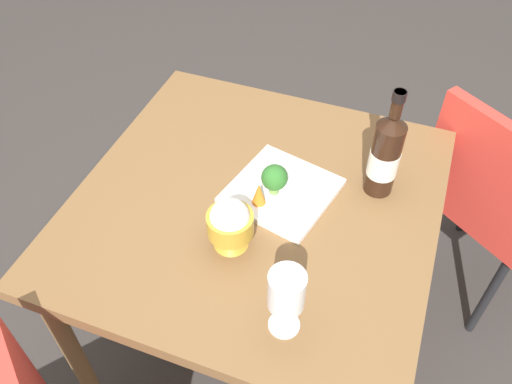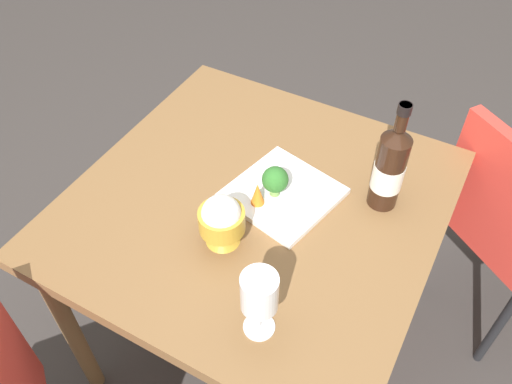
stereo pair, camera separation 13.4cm
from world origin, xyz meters
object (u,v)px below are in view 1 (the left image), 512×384
Objects in this scene: broccoli_floret at (274,178)px; serving_plate at (282,191)px; wine_glass at (287,292)px; wine_bottle at (385,154)px; rice_bowl at (230,224)px; carrot_garnish_left at (259,193)px; chair_near_window at (490,195)px.

serving_plate is at bearing -43.50° from broccoli_floret.
wine_bottle is at bearing -12.63° from wine_glass.
rice_bowl is at bearing 163.00° from serving_plate.
broccoli_floret is at bearing -26.52° from carrot_garnish_left.
carrot_garnish_left is at bearing 148.39° from serving_plate.
chair_near_window is 2.83× the size of serving_plate.
chair_near_window is 9.91× the size of broccoli_floret.
wine_glass is 0.25m from rice_bowl.
rice_bowl is 0.19m from broccoli_floret.
wine_glass is 1.26× the size of rice_bowl.
rice_bowl is (-0.30, 0.29, -0.05)m from wine_bottle.
chair_near_window is at bearing -53.31° from broccoli_floret.
rice_bowl is (0.16, 0.19, -0.05)m from wine_glass.
wine_glass is 2.70× the size of carrot_garnish_left.
chair_near_window is 0.82m from carrot_garnish_left.
wine_glass is (-0.47, 0.10, 0.01)m from wine_bottle.
rice_bowl is 0.47× the size of serving_plate.
serving_plate is at bearing -17.00° from rice_bowl.
wine_glass is at bearing -131.03° from rice_bowl.
wine_glass is 0.40m from serving_plate.
rice_bowl is at bearing -100.14° from chair_near_window.
broccoli_floret reaches higher than carrot_garnish_left.
wine_bottle is at bearing -43.87° from rice_bowl.
chair_near_window reaches higher than serving_plate.
broccoli_floret is at bearing -107.97° from chair_near_window.
carrot_garnish_left is at bearing 121.98° from wine_bottle.
rice_bowl is at bearing 48.97° from wine_glass.
rice_bowl is (-0.62, 0.63, 0.29)m from chair_near_window.
wine_glass is at bearing -84.03° from chair_near_window.
wine_bottle is 0.33m from carrot_garnish_left.
broccoli_floret is (0.35, 0.14, -0.06)m from wine_glass.
carrot_garnish_left is (-0.05, 0.02, -0.02)m from broccoli_floret.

